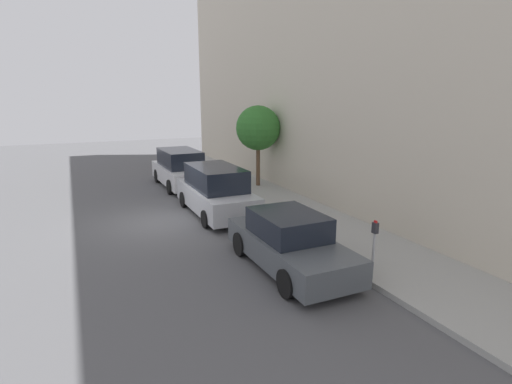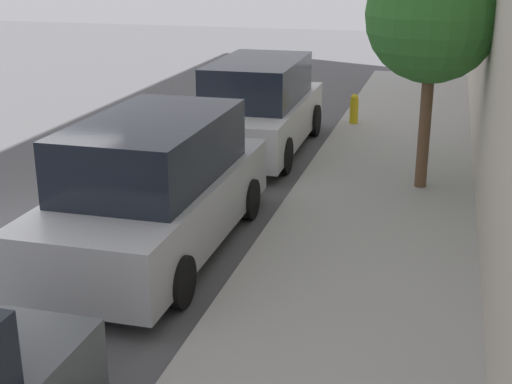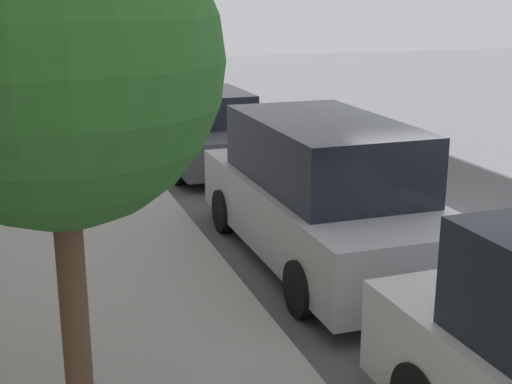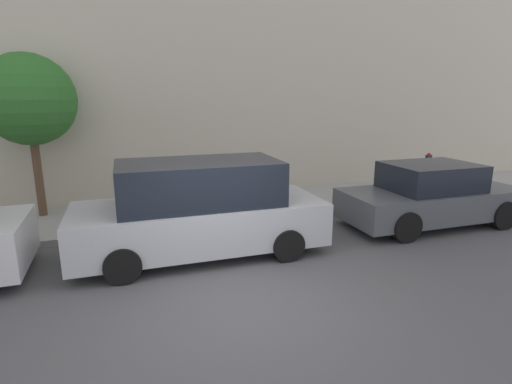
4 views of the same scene
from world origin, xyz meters
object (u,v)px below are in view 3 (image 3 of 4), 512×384
object	(u,v)px
parking_meter_near	(111,112)
parked_minivan_second	(322,193)
street_tree	(56,64)
parked_sedan_nearest	(205,131)

from	to	relation	value
parking_meter_near	parked_minivan_second	bearing A→B (deg)	104.18
parked_minivan_second	street_tree	distance (m)	5.30
parked_sedan_nearest	parked_minivan_second	xyz separation A→B (m)	(-0.08, 5.74, 0.20)
parked_minivan_second	street_tree	xyz separation A→B (m)	(3.45, 3.44, 2.10)
parked_minivan_second	parked_sedan_nearest	bearing A→B (deg)	-89.23
parked_sedan_nearest	street_tree	world-z (taller)	street_tree
parking_meter_near	parked_sedan_nearest	bearing A→B (deg)	141.80
parking_meter_near	street_tree	xyz separation A→B (m)	(1.66, 10.52, 2.04)
parking_meter_near	street_tree	distance (m)	10.85
parked_sedan_nearest	parking_meter_near	distance (m)	2.20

